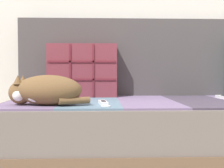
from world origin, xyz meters
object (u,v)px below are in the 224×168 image
(couch, at_px, (171,133))
(sleeping_cat, at_px, (43,91))
(game_remote_near, at_px, (103,103))
(throw_pillow_quilted, at_px, (82,71))
(game_remote_far, at_px, (224,97))

(couch, bearing_deg, sleeping_cat, -160.52)
(game_remote_near, bearing_deg, couch, 30.65)
(couch, height_order, sleeping_cat, sleeping_cat)
(throw_pillow_quilted, bearing_deg, couch, -22.24)
(throw_pillow_quilted, distance_m, game_remote_far, 0.94)
(throw_pillow_quilted, distance_m, game_remote_near, 0.52)
(couch, distance_m, sleeping_cat, 0.82)
(couch, height_order, game_remote_near, game_remote_near)
(game_remote_far, bearing_deg, throw_pillow_quilted, 169.32)
(game_remote_near, xyz_separation_m, game_remote_far, (0.77, 0.30, -0.00))
(sleeping_cat, xyz_separation_m, game_remote_far, (1.07, 0.31, -0.07))
(couch, xyz_separation_m, game_remote_far, (0.35, 0.06, 0.22))
(sleeping_cat, bearing_deg, game_remote_near, 1.66)
(throw_pillow_quilted, bearing_deg, game_remote_far, -10.68)
(couch, bearing_deg, throw_pillow_quilted, 157.76)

